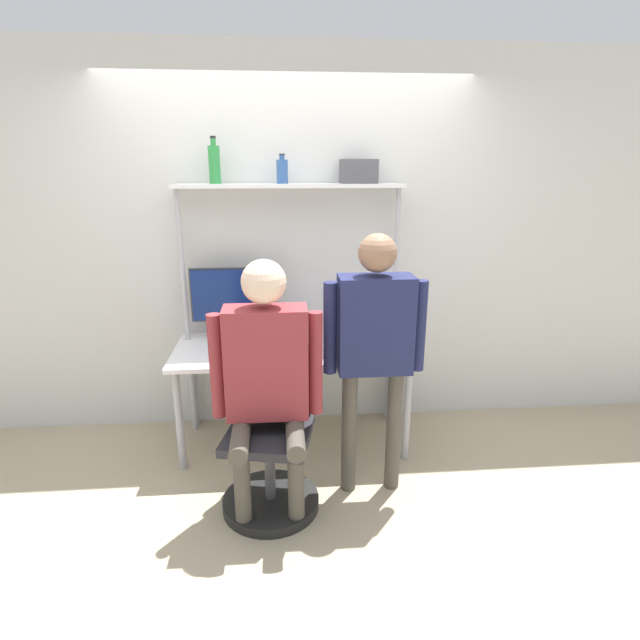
# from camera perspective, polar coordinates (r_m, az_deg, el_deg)

# --- Properties ---
(ground_plane) EXTENTS (12.00, 12.00, 0.00)m
(ground_plane) POSITION_cam_1_polar(r_m,az_deg,el_deg) (3.43, -2.72, -16.69)
(ground_plane) COLOR tan
(wall_back) EXTENTS (8.00, 0.06, 2.70)m
(wall_back) POSITION_cam_1_polar(r_m,az_deg,el_deg) (3.65, -3.47, 8.32)
(wall_back) COLOR silver
(wall_back) RESTS_ON ground_plane
(desk) EXTENTS (1.61, 0.71, 0.72)m
(desk) POSITION_cam_1_polar(r_m,az_deg,el_deg) (3.46, -3.10, -4.24)
(desk) COLOR white
(desk) RESTS_ON ground_plane
(shelf_unit) EXTENTS (1.53, 0.25, 1.80)m
(shelf_unit) POSITION_cam_1_polar(r_m,az_deg,el_deg) (3.46, -3.44, 10.29)
(shelf_unit) COLOR white
(shelf_unit) RESTS_ON ground_plane
(monitor) EXTENTS (0.56, 0.19, 0.52)m
(monitor) POSITION_cam_1_polar(r_m,az_deg,el_deg) (3.55, -10.09, 2.40)
(monitor) COLOR #333338
(monitor) RESTS_ON desk
(laptop) EXTENTS (0.31, 0.21, 0.20)m
(laptop) POSITION_cam_1_polar(r_m,az_deg,el_deg) (3.31, -5.98, -2.84)
(laptop) COLOR #333338
(laptop) RESTS_ON desk
(cell_phone) EXTENTS (0.07, 0.15, 0.01)m
(cell_phone) POSITION_cam_1_polar(r_m,az_deg,el_deg) (3.32, -1.60, -3.63)
(cell_phone) COLOR silver
(cell_phone) RESTS_ON desk
(office_chair) EXTENTS (0.56, 0.56, 0.95)m
(office_chair) POSITION_cam_1_polar(r_m,az_deg,el_deg) (3.00, -5.60, -15.45)
(office_chair) COLOR black
(office_chair) RESTS_ON ground_plane
(person_seated) EXTENTS (0.61, 0.48, 1.46)m
(person_seated) POSITION_cam_1_polar(r_m,az_deg,el_deg) (2.70, -6.14, -5.57)
(person_seated) COLOR #4C473D
(person_seated) RESTS_ON ground_plane
(person_standing) EXTENTS (0.58, 0.21, 1.57)m
(person_standing) POSITION_cam_1_polar(r_m,az_deg,el_deg) (2.83, 6.27, -1.74)
(person_standing) COLOR #4C473D
(person_standing) RESTS_ON ground_plane
(bottle_green) EXTENTS (0.08, 0.08, 0.30)m
(bottle_green) POSITION_cam_1_polar(r_m,az_deg,el_deg) (3.46, -11.98, 17.07)
(bottle_green) COLOR #2D8C3F
(bottle_green) RESTS_ON shelf_unit
(bottle_blue) EXTENTS (0.08, 0.08, 0.19)m
(bottle_blue) POSITION_cam_1_polar(r_m,az_deg,el_deg) (3.44, -4.34, 16.62)
(bottle_blue) COLOR #335999
(bottle_blue) RESTS_ON shelf_unit
(storage_box) EXTENTS (0.24, 0.20, 0.16)m
(storage_box) POSITION_cam_1_polar(r_m,az_deg,el_deg) (3.48, 4.42, 16.58)
(storage_box) COLOR #4C4C51
(storage_box) RESTS_ON shelf_unit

